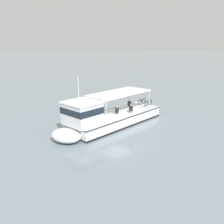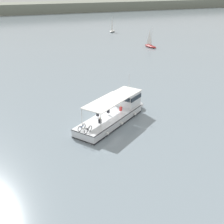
{
  "view_description": "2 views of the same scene",
  "coord_description": "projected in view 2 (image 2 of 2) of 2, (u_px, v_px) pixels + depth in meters",
  "views": [
    {
      "loc": [
        5.93,
        21.87,
        8.04
      ],
      "look_at": [
        0.28,
        -0.71,
        1.4
      ],
      "focal_mm": 39.61,
      "sensor_mm": 36.0,
      "label": 1
    },
    {
      "loc": [
        -12.9,
        -30.85,
        16.21
      ],
      "look_at": [
        0.28,
        -0.71,
        1.4
      ],
      "focal_mm": 45.86,
      "sensor_mm": 36.0,
      "label": 2
    }
  ],
  "objects": [
    {
      "name": "ground_plane",
      "position": [
        108.0,
        120.0,
        37.14
      ],
      "size": [
        400.0,
        400.0,
        0.0
      ],
      "primitive_type": "plane",
      "color": "gray"
    },
    {
      "name": "sailboat_near_starboard",
      "position": [
        112.0,
        30.0,
        104.56
      ],
      "size": [
        4.07,
        4.64,
        5.4
      ],
      "color": "white",
      "rests_on": "ground"
    },
    {
      "name": "sailboat_far_right",
      "position": [
        150.0,
        45.0,
        79.39
      ],
      "size": [
        1.96,
        4.93,
        5.4
      ],
      "color": "maroon",
      "rests_on": "ground"
    },
    {
      "name": "distant_shoreline",
      "position": [
        4.0,
        9.0,
        167.84
      ],
      "size": [
        400.0,
        28.0,
        5.59
      ],
      "primitive_type": "cube",
      "color": "slate",
      "rests_on": "ground"
    },
    {
      "name": "ferry_main",
      "position": [
        116.0,
        112.0,
        37.01
      ],
      "size": [
        12.35,
        9.51,
        5.32
      ],
      "color": "silver",
      "rests_on": "ground"
    }
  ]
}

